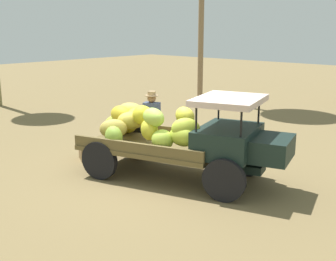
{
  "coord_description": "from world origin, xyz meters",
  "views": [
    {
      "loc": [
        6.07,
        -6.49,
        3.21
      ],
      "look_at": [
        0.1,
        0.05,
        1.04
      ],
      "focal_mm": 45.36,
      "sensor_mm": 36.0,
      "label": 1
    }
  ],
  "objects_px": {
    "wooden_crate": "(92,150)",
    "truck": "(181,137)",
    "farmer": "(152,119)",
    "loose_banana_bunch": "(143,138)"
  },
  "relations": [
    {
      "from": "truck",
      "to": "farmer",
      "type": "distance_m",
      "value": 1.85
    },
    {
      "from": "wooden_crate",
      "to": "loose_banana_bunch",
      "type": "bearing_deg",
      "value": 91.47
    },
    {
      "from": "loose_banana_bunch",
      "to": "farmer",
      "type": "bearing_deg",
      "value": -31.4
    },
    {
      "from": "wooden_crate",
      "to": "loose_banana_bunch",
      "type": "height_order",
      "value": "wooden_crate"
    },
    {
      "from": "truck",
      "to": "farmer",
      "type": "height_order",
      "value": "truck"
    },
    {
      "from": "wooden_crate",
      "to": "truck",
      "type": "bearing_deg",
      "value": 9.76
    },
    {
      "from": "wooden_crate",
      "to": "farmer",
      "type": "bearing_deg",
      "value": 54.51
    },
    {
      "from": "farmer",
      "to": "wooden_crate",
      "type": "height_order",
      "value": "farmer"
    },
    {
      "from": "truck",
      "to": "wooden_crate",
      "type": "distance_m",
      "value": 2.68
    },
    {
      "from": "truck",
      "to": "wooden_crate",
      "type": "bearing_deg",
      "value": 173.18
    }
  ]
}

